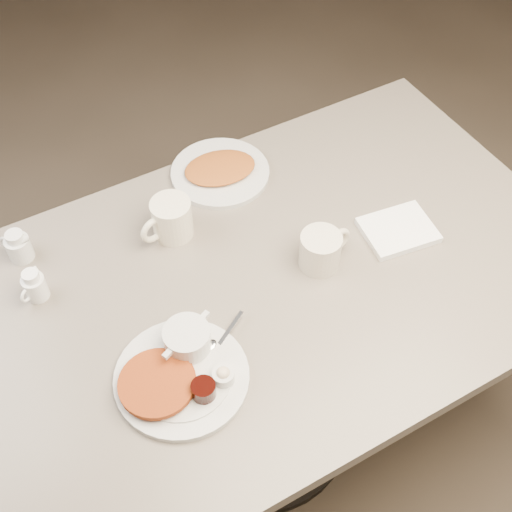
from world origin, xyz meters
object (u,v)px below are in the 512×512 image
diner_table (260,323)px  main_plate (180,370)px  coffee_mug_far (171,219)px  creamer_right (18,246)px  creamer_left (34,286)px  coffee_mug_near (321,249)px  hash_plate (220,171)px

diner_table → main_plate: bearing=-153.7°
coffee_mug_far → creamer_right: 0.35m
main_plate → creamer_right: bearing=112.0°
creamer_left → creamer_right: same height
diner_table → coffee_mug_near: 0.26m
diner_table → creamer_left: creamer_left is taller
coffee_mug_near → creamer_right: (-0.60, 0.36, -0.01)m
coffee_mug_near → creamer_right: coffee_mug_near is taller
coffee_mug_near → coffee_mug_far: bearing=136.3°
creamer_right → coffee_mug_far: bearing=-17.7°
coffee_mug_far → creamer_right: size_ratio=1.82×
creamer_right → hash_plate: size_ratio=0.27×
main_plate → creamer_right: creamer_right is taller
diner_table → coffee_mug_far: (-0.11, 0.23, 0.22)m
main_plate → creamer_left: size_ratio=4.57×
diner_table → hash_plate: size_ratio=5.03×
diner_table → creamer_left: 0.54m
creamer_left → hash_plate: 0.55m
coffee_mug_far → main_plate: bearing=-112.5°
diner_table → creamer_right: 0.60m
main_plate → creamer_left: creamer_left is taller
main_plate → coffee_mug_near: 0.42m
creamer_left → creamer_right: bearing=88.9°
coffee_mug_near → hash_plate: size_ratio=0.47×
creamer_left → creamer_right: 0.13m
creamer_right → hash_plate: 0.53m
creamer_right → hash_plate: bearing=1.6°
diner_table → creamer_left: (-0.45, 0.21, 0.21)m
hash_plate → main_plate: bearing=-125.4°
main_plate → coffee_mug_far: bearing=67.5°
diner_table → coffee_mug_far: coffee_mug_far is taller
creamer_left → hash_plate: creamer_left is taller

